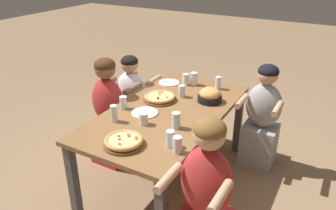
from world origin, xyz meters
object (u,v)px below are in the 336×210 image
Objects in this scene: drinking_glass_e at (144,119)px; drinking_glass_h at (182,92)px; pizza_board_second at (124,141)px; diner_near_right at (262,121)px; empty_plate_b at (169,83)px; diner_far_midright at (132,105)px; drinking_glass_c at (186,80)px; drinking_glass_g at (218,83)px; drinking_glass_b at (123,103)px; drinking_glass_i at (176,121)px; empty_plate_a at (145,113)px; drinking_glass_f at (114,115)px; diner_near_left at (205,203)px; skillet_bowl at (210,96)px; pizza_board_main at (160,98)px; drinking_glass_a at (194,79)px; drinking_glass_d at (177,146)px; drinking_glass_j at (170,140)px; diner_far_center at (109,116)px.

drinking_glass_h is at bearing -1.16° from drinking_glass_e.
diner_near_right is (1.40, -0.70, -0.29)m from pizza_board_second.
drinking_glass_h is at bearing -131.69° from empty_plate_b.
drinking_glass_h is 0.76m from diner_far_midright.
drinking_glass_g reaches higher than drinking_glass_c.
drinking_glass_b is at bearing 64.21° from drinking_glass_e.
diner_near_right is (0.98, -0.48, -0.32)m from drinking_glass_i.
empty_plate_b is 0.19m from drinking_glass_c.
drinking_glass_i is at bearing -104.20° from empty_plate_a.
drinking_glass_f is 0.14× the size of diner_far_midright.
pizza_board_second is 0.29× the size of diner_far_midright.
drinking_glass_c is 0.10× the size of diner_near_left.
drinking_glass_i is 0.73m from diner_near_left.
diner_far_midright is (-0.24, 0.56, -0.34)m from drinking_glass_c.
skillet_bowl reaches higher than drinking_glass_e.
pizza_board_main is 2.35× the size of drinking_glass_a.
diner_near_right is at bearing -13.07° from drinking_glass_d.
drinking_glass_c is (0.48, -0.04, 0.03)m from pizza_board_main.
drinking_glass_i is (-0.41, -0.40, 0.03)m from pizza_board_main.
pizza_board_main is at bearing -44.93° from diner_near_left.
pizza_board_main is at bearing 140.38° from drinking_glass_h.
drinking_glass_e reaches higher than empty_plate_a.
drinking_glass_g reaches higher than drinking_glass_h.
drinking_glass_g is 1.11× the size of drinking_glass_h.
diner_near_left reaches higher than drinking_glass_j.
drinking_glass_d is at bearing -118.59° from drinking_glass_j.
diner_far_center is at bearing 116.43° from drinking_glass_h.
drinking_glass_c is at bearing -76.13° from empty_plate_b.
diner_near_left reaches higher than drinking_glass_b.
drinking_glass_c is 0.12× the size of diner_far_midright.
drinking_glass_c is 1.03× the size of drinking_glass_h.
drinking_glass_i reaches higher than drinking_glass_e.
diner_near_right reaches higher than pizza_board_second.
drinking_glass_c reaches higher than drinking_glass_e.
pizza_board_second is 2.56× the size of drinking_glass_h.
diner_far_center is at bearing 46.29° from pizza_board_second.
pizza_board_main is 1.27m from diner_near_left.
skillet_bowl reaches higher than pizza_board_main.
drinking_glass_e is (-0.70, 0.30, -0.01)m from skillet_bowl.
drinking_glass_b is 0.87× the size of drinking_glass_i.
drinking_glass_c is at bearing -4.58° from pizza_board_main.
empty_plate_a is 0.51m from drinking_glass_h.
diner_near_right is 1.45m from diner_near_left.
diner_near_left is at bearing -93.70° from pizza_board_second.
drinking_glass_d is at bearing -27.37° from diner_near_left.
drinking_glass_c is 0.11× the size of diner_far_center.
drinking_glass_h reaches higher than drinking_glass_e.
drinking_glass_a is at bearing 1.19° from drinking_glass_e.
drinking_glass_i is (-0.59, -0.25, 0.00)m from drinking_glass_h.
diner_far_center reaches higher than diner_near_right.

